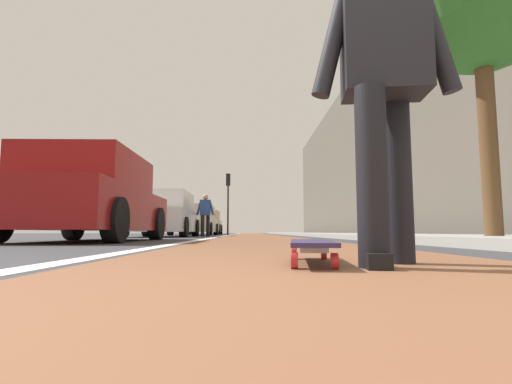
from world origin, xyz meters
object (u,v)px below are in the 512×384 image
(skateboard, at_px, (311,245))
(traffic_light, at_px, (228,192))
(parked_car_near, at_px, (91,200))
(parked_car_mid, at_px, (163,216))
(skater_person, at_px, (384,72))
(parked_car_end, at_px, (206,223))
(street_tree_near, at_px, (480,2))
(pedestrian_distant, at_px, (205,212))
(parked_car_far, at_px, (195,221))

(skateboard, xyz_separation_m, traffic_light, (23.98, 1.67, 2.72))
(parked_car_near, xyz_separation_m, parked_car_mid, (6.31, 0.12, -0.02))
(skater_person, height_order, parked_car_near, skater_person)
(skateboard, xyz_separation_m, parked_car_end, (23.06, 3.04, 0.62))
(parked_car_near, bearing_deg, skateboard, -147.52)
(parked_car_end, distance_m, traffic_light, 2.67)
(skateboard, height_order, street_tree_near, street_tree_near)
(street_tree_near, bearing_deg, pedestrian_distant, 28.39)
(skater_person, bearing_deg, skateboard, 66.74)
(parked_car_mid, bearing_deg, skateboard, -164.11)
(parked_car_end, height_order, traffic_light, traffic_light)
(parked_car_near, xyz_separation_m, traffic_light, (19.20, -1.37, 2.10))
(skateboard, relative_size, parked_car_near, 0.21)
(parked_car_far, relative_size, parked_car_end, 1.10)
(skater_person, distance_m, street_tree_near, 4.90)
(skater_person, xyz_separation_m, parked_car_near, (4.93, 3.39, -0.22))
(parked_car_mid, bearing_deg, pedestrian_distant, -51.60)
(skater_person, distance_m, parked_car_mid, 11.78)
(parked_car_near, distance_m, pedestrian_distant, 7.43)
(skater_person, bearing_deg, pedestrian_distant, 10.25)
(parked_car_mid, relative_size, traffic_light, 1.06)
(parked_car_mid, xyz_separation_m, pedestrian_distant, (1.02, -1.29, 0.17))
(parked_car_far, bearing_deg, pedestrian_distant, -168.15)
(parked_car_end, distance_m, pedestrian_distant, 11.01)
(skater_person, relative_size, traffic_light, 0.40)
(parked_car_near, bearing_deg, street_tree_near, -104.98)
(skateboard, distance_m, parked_car_near, 5.70)
(parked_car_far, height_order, traffic_light, traffic_light)
(parked_car_far, relative_size, traffic_light, 1.14)
(parked_car_mid, distance_m, pedestrian_distant, 1.65)
(skater_person, relative_size, parked_car_end, 0.39)
(parked_car_far, xyz_separation_m, pedestrian_distant, (-5.15, -1.08, 0.17))
(skater_person, relative_size, pedestrian_distant, 1.08)
(parked_car_near, distance_m, street_tree_near, 6.77)
(parked_car_near, height_order, traffic_light, traffic_light)
(traffic_light, distance_m, street_tree_near, 21.32)
(parked_car_far, xyz_separation_m, parked_car_end, (5.79, 0.08, 0.02))
(parked_car_mid, bearing_deg, parked_car_end, -0.58)
(parked_car_near, relative_size, parked_car_far, 0.87)
(parked_car_mid, distance_m, traffic_light, 13.14)
(skater_person, xyz_separation_m, street_tree_near, (3.32, -2.61, 2.47))
(parked_car_mid, distance_m, street_tree_near, 10.37)
(skater_person, height_order, pedestrian_distant, skater_person)
(skateboard, height_order, parked_car_far, parked_car_far)
(pedestrian_distant, bearing_deg, skateboard, -171.22)
(skateboard, relative_size, skater_person, 0.52)
(parked_car_mid, xyz_separation_m, street_tree_near, (-7.92, -6.12, 2.71))
(parked_car_end, distance_m, street_tree_near, 20.94)
(traffic_light, bearing_deg, pedestrian_distant, 179.05)
(skateboard, xyz_separation_m, parked_car_near, (4.78, 3.04, 0.62))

